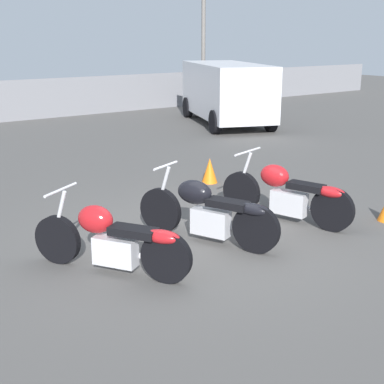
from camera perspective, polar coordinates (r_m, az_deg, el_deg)
name	(u,v)px	position (r m, az deg, el deg)	size (l,w,h in m)	color
ground_plane	(200,239)	(7.57, 0.88, -5.06)	(60.00, 60.00, 0.00)	#514F4C
light_pole_right	(204,2)	(21.29, 1.24, 19.61)	(0.70, 0.35, 6.67)	slate
motorcycle_slot_0	(113,240)	(6.46, -8.48, -5.04)	(1.22, 1.85, 0.99)	black
motorcycle_slot_1	(208,211)	(7.33, 1.74, -2.08)	(0.99, 2.04, 1.03)	black
motorcycle_slot_2	(287,193)	(8.31, 10.10, -0.13)	(0.92, 2.15, 1.02)	black
parked_van	(226,90)	(17.55, 3.68, 10.77)	(3.46, 5.01, 1.93)	silver
traffic_cone_near	(210,170)	(10.42, 1.90, 2.31)	(0.31, 0.31, 0.49)	orange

